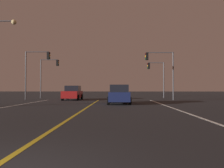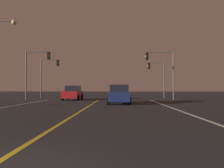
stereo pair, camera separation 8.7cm
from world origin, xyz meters
TOP-DOWN VIEW (x-y plane):
  - lane_edge_right at (6.06, 9.01)m, footprint 0.16×30.02m
  - lane_center_divider at (0.00, 9.01)m, footprint 0.16×30.02m
  - car_lead_same_lane at (2.35, 17.54)m, footprint 2.02×4.30m
  - car_oncoming at (-3.13, 24.29)m, footprint 2.02×4.30m
  - traffic_light_near_right at (7.32, 24.52)m, footprint 3.44×0.36m
  - traffic_light_near_left at (-7.52, 24.52)m, footprint 3.08×0.36m
  - traffic_light_far_right at (7.76, 30.02)m, footprint 2.46×0.36m
  - traffic_light_far_left at (-7.66, 30.02)m, footprint 2.75×0.36m
  - street_lamp_left_mid at (-7.89, 16.46)m, footprint 1.91×0.44m

SIDE VIEW (x-z plane):
  - lane_edge_right at x=6.06m, z-range 0.00..0.01m
  - lane_center_divider at x=0.00m, z-range 0.00..0.01m
  - car_lead_same_lane at x=2.35m, z-range -0.03..1.67m
  - car_oncoming at x=-3.13m, z-range -0.03..1.67m
  - traffic_light_far_right at x=7.76m, z-range 1.23..6.35m
  - traffic_light_far_left at x=-7.66m, z-range 1.33..6.93m
  - traffic_light_near_right at x=7.32m, z-range 1.39..7.13m
  - traffic_light_near_left at x=-7.52m, z-range 1.39..7.26m
  - street_lamp_left_mid at x=-7.89m, z-range 1.03..8.37m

